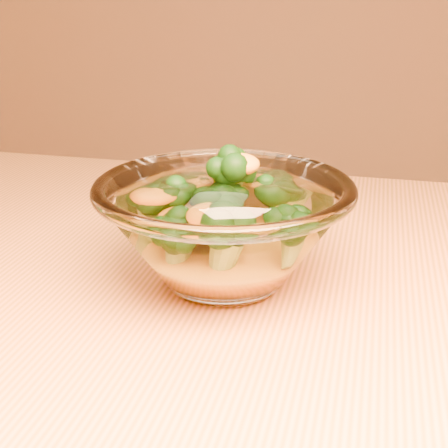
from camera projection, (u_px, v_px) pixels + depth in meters
The scene contains 3 objects.
glass_bowl at pixel (224, 229), 0.47m from camera, with size 0.19×0.19×0.09m.
cheese_sauce at pixel (224, 251), 0.47m from camera, with size 0.11×0.11×0.03m, color orange.
broccoli_heap at pixel (219, 209), 0.47m from camera, with size 0.12×0.13×0.08m.
Camera 1 is at (0.06, -0.33, 0.97)m, focal length 50.00 mm.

